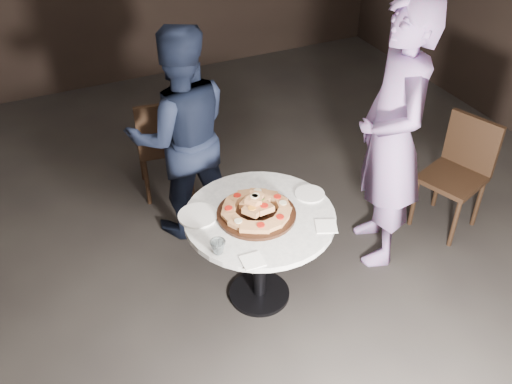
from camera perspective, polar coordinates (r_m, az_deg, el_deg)
floor at (r=3.70m, az=0.77°, el=-10.54°), size 7.00×7.00×0.00m
table at (r=3.35m, az=0.36°, el=-3.93°), size 0.95×0.95×0.66m
serving_board at (r=3.26m, az=0.03°, el=-2.19°), size 0.58×0.58×0.02m
focaccia_pile at (r=3.24m, az=0.04°, el=-1.58°), size 0.41×0.41×0.11m
plate_left at (r=3.27m, az=-5.83°, el=-2.36°), size 0.31×0.31×0.01m
plate_right at (r=3.44m, az=5.39°, el=-0.19°), size 0.23×0.23×0.01m
water_glass at (r=3.01m, az=-3.83°, el=-5.50°), size 0.10×0.10×0.08m
napkin_near at (r=2.98m, az=-0.35°, el=-6.90°), size 0.12×0.12×0.01m
napkin_far at (r=3.21m, az=7.03°, el=-3.42°), size 0.16×0.16×0.01m
chair_far at (r=4.32m, az=-9.19°, el=5.10°), size 0.46×0.47×0.85m
chair_right at (r=4.25m, az=19.73°, el=2.41°), size 0.51×0.49×0.82m
diner_navy at (r=3.83m, az=-7.47°, el=5.64°), size 0.81×0.67×1.52m
diner_teal at (r=3.61m, az=13.40°, el=5.23°), size 0.62×0.76×1.79m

